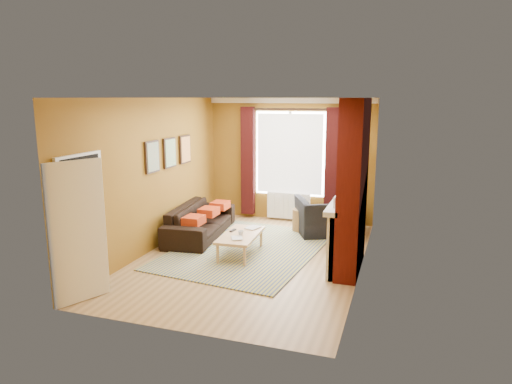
% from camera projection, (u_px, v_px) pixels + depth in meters
% --- Properties ---
extents(ground, '(5.50, 5.50, 0.00)m').
position_uv_depth(ground, '(252.00, 258.00, 8.13)').
color(ground, olive).
rests_on(ground, ground).
extents(room_walls, '(3.82, 5.54, 2.83)m').
position_uv_depth(room_walls, '(291.00, 181.00, 7.93)').
color(room_walls, brown).
rests_on(room_walls, ground).
extents(striped_rug, '(2.86, 3.71, 0.02)m').
position_uv_depth(striped_rug, '(247.00, 249.00, 8.54)').
color(striped_rug, navy).
rests_on(striped_rug, ground).
extents(sofa, '(1.09, 2.30, 0.65)m').
position_uv_depth(sofa, '(200.00, 221.00, 9.34)').
color(sofa, black).
rests_on(sofa, ground).
extents(armchair, '(1.52, 1.44, 0.77)m').
position_uv_depth(armchair, '(327.00, 217.00, 9.43)').
color(armchair, black).
rests_on(armchair, ground).
extents(coffee_table, '(0.66, 1.23, 0.40)m').
position_uv_depth(coffee_table, '(241.00, 236.00, 8.20)').
color(coffee_table, '#D9AF7D').
rests_on(coffee_table, ground).
extents(wicker_stool, '(0.39, 0.39, 0.48)m').
position_uv_depth(wicker_stool, '(301.00, 220.00, 9.71)').
color(wicker_stool, olive).
rests_on(wicker_stool, ground).
extents(floor_lamp, '(0.33, 0.33, 1.74)m').
position_uv_depth(floor_lamp, '(358.00, 167.00, 9.61)').
color(floor_lamp, black).
rests_on(floor_lamp, ground).
extents(book_a, '(0.28, 0.31, 0.02)m').
position_uv_depth(book_a, '(231.00, 238.00, 7.88)').
color(book_a, '#999999').
rests_on(book_a, coffee_table).
extents(book_b, '(0.29, 0.34, 0.02)m').
position_uv_depth(book_b, '(248.00, 227.00, 8.60)').
color(book_b, '#999999').
rests_on(book_b, coffee_table).
extents(mug, '(0.13, 0.13, 0.09)m').
position_uv_depth(mug, '(241.00, 233.00, 8.06)').
color(mug, '#999999').
rests_on(mug, coffee_table).
extents(tv_remote, '(0.08, 0.18, 0.02)m').
position_uv_depth(tv_remote, '(233.00, 230.00, 8.36)').
color(tv_remote, '#242426').
rests_on(tv_remote, coffee_table).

